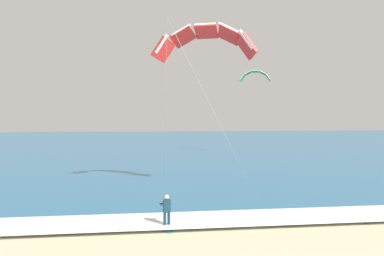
% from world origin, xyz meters
% --- Properties ---
extents(sea, '(200.00, 120.00, 0.20)m').
position_xyz_m(sea, '(0.00, 72.06, 0.10)').
color(sea, teal).
rests_on(sea, ground).
extents(surf_foam, '(200.00, 3.13, 0.04)m').
position_xyz_m(surf_foam, '(0.00, 13.06, 0.22)').
color(surf_foam, white).
rests_on(surf_foam, sea).
extents(surfboard, '(0.68, 1.46, 0.09)m').
position_xyz_m(surfboard, '(-0.64, 12.24, 0.03)').
color(surfboard, '#239EC6').
rests_on(surfboard, ground).
extents(kitesurfer, '(0.58, 0.58, 1.69)m').
position_xyz_m(kitesurfer, '(-0.64, 12.26, 0.94)').
color(kitesurfer, '#143347').
rests_on(kitesurfer, ground).
extents(kite_primary, '(7.06, 9.86, 10.83)m').
position_xyz_m(kite_primary, '(2.66, 20.84, 10.89)').
color(kite_primary, red).
extents(kite_distant, '(4.21, 2.11, 1.53)m').
position_xyz_m(kite_distant, '(13.76, 45.37, 11.22)').
color(kite_distant, green).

